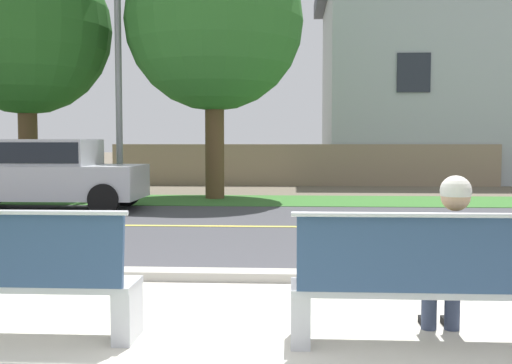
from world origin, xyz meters
The scene contains 15 objects.
ground_plane centered at (0.00, 8.00, 0.00)m, with size 140.00×140.00×0.00m, color #665B4C.
sidewalk_pavement centered at (0.00, 0.40, 0.01)m, with size 44.00×3.60×0.01m, color beige.
curb_edge centered at (0.00, 2.35, 0.06)m, with size 44.00×0.30×0.11m, color #ADA89E.
street_asphalt centered at (0.00, 6.50, 0.00)m, with size 52.00×8.00×0.01m, color #424247.
road_centre_line centered at (0.00, 6.50, 0.01)m, with size 48.00×0.14×0.01m, color #E0CC4C.
far_verge_grass centered at (0.00, 11.23, 0.01)m, with size 48.00×2.80×0.02m, color #38702D.
bench_left centered at (-1.56, 0.26, 0.46)m, with size 1.96×0.48×1.01m.
bench_right centered at (1.56, 0.26, 0.46)m, with size 1.96×0.48×1.01m.
seated_person_olive centered at (1.76, 0.43, 0.68)m, with size 0.52×0.68×1.25m.
car_silver_near centered at (-4.83, 8.90, 0.85)m, with size 4.30×1.86×1.54m.
streetlamp centered at (-3.67, 11.02, 4.13)m, with size 0.24×2.10×7.24m.
shade_tree_far_left centered at (-6.16, 11.45, 4.70)m, with size 4.38×4.38×7.23m.
shade_tree_left centered at (-1.27, 11.63, 4.90)m, with size 4.56×4.56×7.53m.
garden_wall centered at (0.99, 16.61, 0.70)m, with size 13.00×0.36×1.40m, color gray.
house_across_street centered at (6.81, 19.81, 3.77)m, with size 10.54×6.91×7.45m.
Camera 1 is at (0.57, -4.12, 1.50)m, focal length 42.98 mm.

